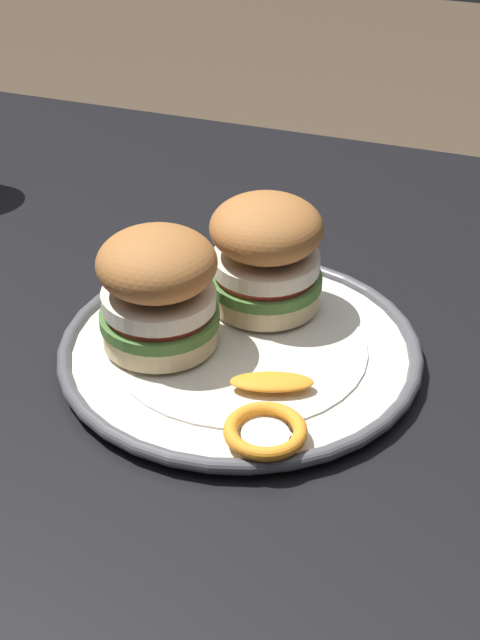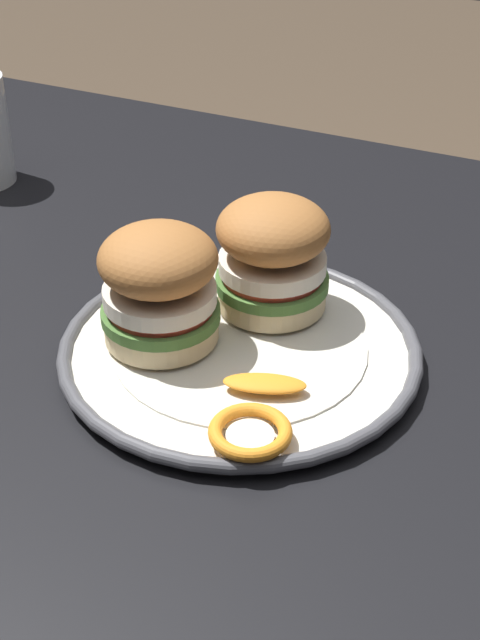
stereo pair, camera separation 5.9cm
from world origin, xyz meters
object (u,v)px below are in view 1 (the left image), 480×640
dinner_plate (240,351)px  sandwich_half_left (158,288)px  dining_table (203,427)px  sandwich_half_right (266,252)px

dinner_plate → sandwich_half_left: sandwich_half_left is taller
dining_table → sandwich_half_right: sandwich_half_right is taller
sandwich_half_left → sandwich_half_right: 0.11m
dinner_plate → sandwich_half_right: (0.00, -0.07, 0.06)m
dining_table → sandwich_half_right: size_ratio=8.89×
dinner_plate → dining_table: bearing=-29.8°
dining_table → dinner_plate: (-0.05, 0.03, 0.12)m
dining_table → sandwich_half_left: size_ratio=8.48×
dinner_plate → sandwich_half_right: size_ratio=2.34×
dinner_plate → sandwich_half_right: bearing=-90.0°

